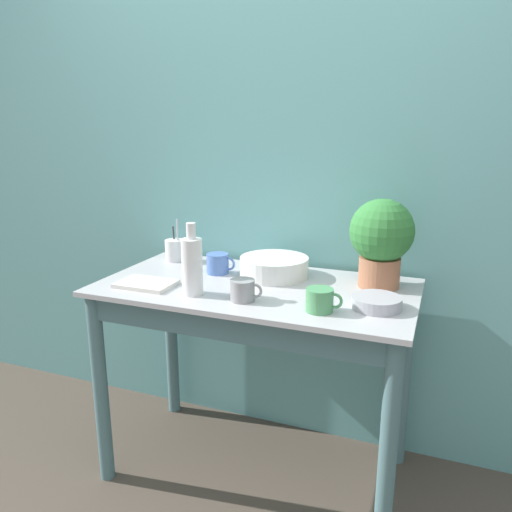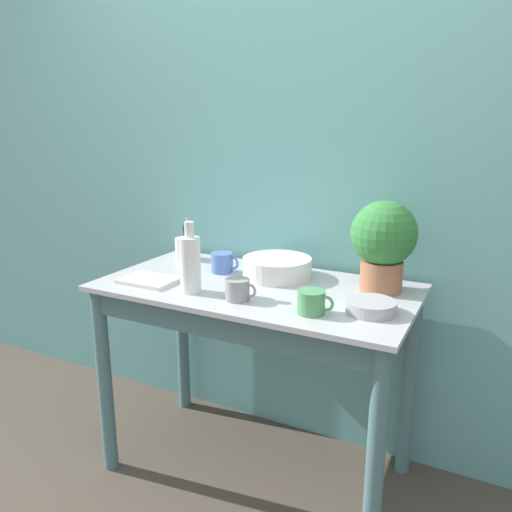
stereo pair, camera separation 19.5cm
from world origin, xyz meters
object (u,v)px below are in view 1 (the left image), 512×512
at_px(mug_grey, 243,290).
at_px(bowl_small_steel, 376,302).
at_px(bottle_tall, 192,265).
at_px(utensil_cup, 175,250).
at_px(mug_green, 320,300).
at_px(tray_board, 146,284).
at_px(bowl_wash_large, 274,267).
at_px(potted_plant, 381,238).
at_px(mug_blue, 218,264).

relative_size(mug_grey, bowl_small_steel, 0.70).
distance_m(bottle_tall, utensil_cup, 0.51).
xyz_separation_m(bottle_tall, mug_green, (0.49, -0.00, -0.07)).
distance_m(utensil_cup, tray_board, 0.39).
distance_m(bowl_wash_large, bottle_tall, 0.39).
xyz_separation_m(potted_plant, bottle_tall, (-0.64, -0.35, -0.08)).
xyz_separation_m(mug_blue, mug_grey, (0.23, -0.28, -0.00)).
distance_m(bottle_tall, mug_blue, 0.29).
height_order(mug_blue, utensil_cup, utensil_cup).
xyz_separation_m(bowl_wash_large, bottle_tall, (-0.21, -0.33, 0.07)).
bearing_deg(bowl_wash_large, mug_grey, -91.19).
distance_m(bowl_wash_large, mug_blue, 0.24).
bearing_deg(utensil_cup, tray_board, -77.04).
xyz_separation_m(mug_green, bowl_small_steel, (0.18, 0.10, -0.02)).
xyz_separation_m(bowl_wash_large, utensil_cup, (-0.52, 0.07, 0.01)).
height_order(bowl_wash_large, mug_green, bowl_wash_large).
xyz_separation_m(mug_blue, utensil_cup, (-0.28, 0.12, 0.01)).
height_order(potted_plant, utensil_cup, potted_plant).
distance_m(potted_plant, mug_green, 0.41).
height_order(bottle_tall, utensil_cup, bottle_tall).
relative_size(potted_plant, mug_green, 2.73).
bearing_deg(mug_green, bowl_small_steel, 29.25).
height_order(bowl_small_steel, utensil_cup, utensil_cup).
distance_m(mug_blue, mug_grey, 0.37).
bearing_deg(utensil_cup, bowl_small_steel, -17.31).
bearing_deg(mug_green, bowl_wash_large, 130.44).
bearing_deg(bowl_small_steel, bowl_wash_large, 153.26).
bearing_deg(bowl_wash_large, utensil_cup, 171.88).
xyz_separation_m(mug_grey, bowl_small_steel, (0.46, 0.09, -0.02)).
xyz_separation_m(bottle_tall, tray_board, (-0.22, 0.02, -0.11)).
bearing_deg(mug_grey, mug_green, -1.03).
relative_size(mug_green, tray_board, 0.57).
xyz_separation_m(potted_plant, bowl_wash_large, (-0.43, -0.02, -0.16)).
height_order(bowl_wash_large, bottle_tall, bottle_tall).
bearing_deg(bottle_tall, bowl_wash_large, 57.13).
relative_size(potted_plant, bottle_tall, 1.28).
relative_size(potted_plant, bowl_wash_large, 1.21).
height_order(potted_plant, mug_blue, potted_plant).
bearing_deg(bottle_tall, mug_blue, 95.95).
distance_m(potted_plant, mug_grey, 0.58).
bearing_deg(bowl_wash_large, bowl_small_steel, -26.74).
bearing_deg(tray_board, mug_blue, 53.69).
height_order(potted_plant, tray_board, potted_plant).
bearing_deg(mug_blue, mug_grey, -50.38).
xyz_separation_m(potted_plant, tray_board, (-0.86, -0.32, -0.19)).
distance_m(potted_plant, bowl_small_steel, 0.31).
relative_size(bowl_small_steel, utensil_cup, 0.86).
bearing_deg(potted_plant, mug_grey, -141.64).
relative_size(bowl_wash_large, utensil_cup, 1.44).
bearing_deg(bowl_wash_large, tray_board, -144.95).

